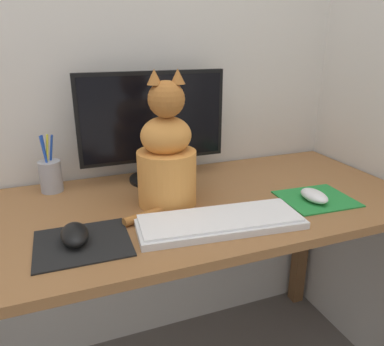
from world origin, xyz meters
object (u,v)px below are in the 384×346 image
computer_mouse_left (75,234)px  computer_mouse_right (314,196)px  monitor (153,124)px  keyboard (220,221)px  cat (167,157)px  pen_cup (51,175)px

computer_mouse_left → computer_mouse_right: (0.67, -0.00, -0.00)m
monitor → computer_mouse_right: (0.38, -0.34, -0.17)m
keyboard → cat: cat is taller
computer_mouse_left → pen_cup: size_ratio=0.59×
computer_mouse_right → cat: 0.44m
keyboard → pen_cup: (-0.39, 0.39, 0.04)m
computer_mouse_right → keyboard: bearing=-173.7°
cat → monitor: bearing=87.2°
keyboard → computer_mouse_left: size_ratio=4.09×
pen_cup → monitor: bearing=-3.7°
cat → pen_cup: cat is taller
monitor → computer_mouse_right: 0.54m
computer_mouse_left → pen_cup: bearing=96.6°
computer_mouse_left → pen_cup: (-0.04, 0.35, 0.03)m
monitor → keyboard: 0.42m
keyboard → computer_mouse_right: size_ratio=4.36×
computer_mouse_left → cat: bearing=27.4°
monitor → cat: 0.20m
keyboard → computer_mouse_right: computer_mouse_right is taller
pen_cup → computer_mouse_left: bearing=-83.4°
monitor → keyboard: bearing=-80.0°
cat → pen_cup: (-0.31, 0.22, -0.09)m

